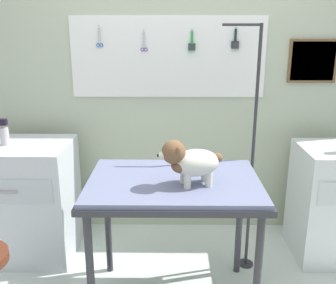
% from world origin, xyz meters
% --- Properties ---
extents(rear_wall_panel, '(4.00, 0.11, 2.30)m').
position_xyz_m(rear_wall_panel, '(0.00, 1.28, 1.16)').
color(rear_wall_panel, '#AFBBA0').
rests_on(rear_wall_panel, ground).
extents(grooming_table, '(1.03, 0.71, 0.83)m').
position_xyz_m(grooming_table, '(-0.02, 0.29, 0.75)').
color(grooming_table, '#2D2D33').
rests_on(grooming_table, ground).
extents(grooming_arm, '(0.30, 0.11, 1.70)m').
position_xyz_m(grooming_arm, '(0.51, 0.66, 0.80)').
color(grooming_arm, '#2D2D33').
rests_on(grooming_arm, ground).
extents(dog, '(0.36, 0.22, 0.27)m').
position_xyz_m(dog, '(0.07, 0.21, 0.97)').
color(dog, silver).
rests_on(dog, grooming_table).
extents(counter_left, '(0.80, 0.58, 0.87)m').
position_xyz_m(counter_left, '(-1.17, 0.83, 0.44)').
color(counter_left, silver).
rests_on(counter_left, ground).
extents(pump_bottle_white, '(0.06, 0.06, 0.19)m').
position_xyz_m(pump_bottle_white, '(-1.22, 0.81, 0.95)').
color(pump_bottle_white, '#B4AEB1').
rests_on(pump_bottle_white, counter_left).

